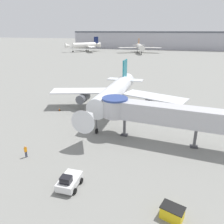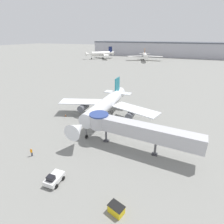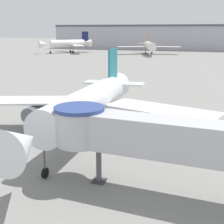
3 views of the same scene
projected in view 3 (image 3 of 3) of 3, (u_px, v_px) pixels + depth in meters
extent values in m
plane|color=gray|center=(89.00, 145.00, 34.02)|extent=(800.00, 800.00, 0.00)
cylinder|color=silver|center=(86.00, 104.00, 34.31)|extent=(3.72, 19.31, 3.51)
cone|color=silver|center=(19.00, 145.00, 22.29)|extent=(3.56, 3.90, 3.51)
cone|color=silver|center=(113.00, 88.00, 44.38)|extent=(3.57, 5.31, 3.51)
cube|color=silver|center=(33.00, 100.00, 39.07)|extent=(13.47, 8.36, 0.22)
cube|color=silver|center=(162.00, 110.00, 34.58)|extent=(13.47, 8.13, 0.22)
cube|color=#19707F|center=(113.00, 65.00, 43.32)|extent=(0.28, 3.70, 4.57)
cube|color=silver|center=(114.00, 83.00, 44.46)|extent=(8.65, 2.68, 0.18)
cylinder|color=#565960|center=(36.00, 113.00, 38.06)|extent=(1.97, 3.71, 1.93)
cylinder|color=#565960|center=(151.00, 122.00, 34.13)|extent=(1.97, 3.71, 1.93)
cylinder|color=#4C4C51|center=(45.00, 162.00, 26.13)|extent=(0.18, 0.18, 2.02)
cylinder|color=black|center=(45.00, 173.00, 26.39)|extent=(0.27, 0.90, 0.90)
cylinder|color=#4C4C51|center=(81.00, 121.00, 37.69)|extent=(0.22, 0.22, 2.02)
cylinder|color=black|center=(81.00, 129.00, 37.95)|extent=(0.41, 0.90, 0.90)
cylinder|color=#4C4C51|center=(106.00, 124.00, 36.81)|extent=(0.22, 0.22, 2.02)
cylinder|color=black|center=(106.00, 132.00, 37.07)|extent=(0.41, 0.90, 0.90)
cube|color=#B7B7BC|center=(214.00, 144.00, 21.60)|extent=(20.96, 4.13, 2.80)
cylinder|color=#B7B7BC|center=(80.00, 127.00, 25.29)|extent=(3.90, 3.90, 2.80)
cylinder|color=navy|center=(79.00, 108.00, 24.90)|extent=(4.10, 4.10, 0.30)
cylinder|color=#56565B|center=(99.00, 164.00, 25.46)|extent=(0.44, 0.44, 3.16)
cube|color=#333338|center=(99.00, 181.00, 25.85)|extent=(1.10, 1.10, 0.12)
cube|color=black|center=(190.00, 150.00, 32.66)|extent=(0.50, 0.50, 0.04)
cone|color=orange|center=(190.00, 146.00, 32.55)|extent=(0.34, 0.34, 0.78)
cylinder|color=white|center=(190.00, 145.00, 32.53)|extent=(0.19, 0.19, 0.09)
cylinder|color=white|center=(149.00, 46.00, 155.85)|extent=(9.58, 23.11, 3.64)
cone|color=white|center=(152.00, 47.00, 141.41)|extent=(4.57, 4.83, 3.64)
cone|color=white|center=(147.00, 44.00, 168.18)|extent=(4.96, 6.24, 3.64)
cube|color=white|center=(131.00, 47.00, 159.09)|extent=(14.71, 12.13, 0.22)
cube|color=white|center=(166.00, 47.00, 158.50)|extent=(14.42, 5.85, 0.22)
cube|color=orange|center=(148.00, 38.00, 167.07)|extent=(1.35, 4.13, 4.74)
cube|color=white|center=(147.00, 43.00, 168.28)|extent=(10.09, 5.40, 0.18)
cylinder|color=#4C4C51|center=(151.00, 53.00, 145.75)|extent=(0.18, 0.18, 2.10)
cylinder|color=black|center=(151.00, 55.00, 146.02)|extent=(0.54, 1.13, 1.10)
cylinder|color=#4C4C51|center=(146.00, 51.00, 159.41)|extent=(0.22, 0.22, 2.10)
cylinder|color=black|center=(146.00, 53.00, 159.68)|extent=(0.68, 1.17, 1.10)
cylinder|color=#4C4C51|center=(152.00, 51.00, 159.31)|extent=(0.22, 0.22, 2.10)
cylinder|color=black|center=(152.00, 53.00, 159.57)|extent=(0.68, 1.17, 1.10)
cylinder|color=white|center=(67.00, 44.00, 168.36)|extent=(15.98, 16.68, 4.08)
cone|color=white|center=(43.00, 44.00, 161.96)|extent=(6.04, 6.06, 4.08)
cone|color=white|center=(86.00, 43.00, 173.58)|extent=(7.15, 7.25, 4.08)
cube|color=white|center=(66.00, 44.00, 176.77)|extent=(13.45, 9.65, 0.22)
cube|color=white|center=(78.00, 45.00, 162.73)|extent=(10.25, 13.35, 0.22)
cube|color=#141E4C|center=(85.00, 36.00, 172.50)|extent=(2.81, 2.98, 5.30)
cube|color=white|center=(86.00, 42.00, 173.55)|extent=(8.11, 7.84, 0.18)
cylinder|color=#4C4C51|center=(50.00, 50.00, 164.53)|extent=(0.18, 0.18, 2.34)
cylinder|color=black|center=(50.00, 52.00, 164.83)|extent=(0.94, 0.98, 1.10)
cylinder|color=#4C4C51|center=(70.00, 49.00, 171.85)|extent=(0.22, 0.22, 2.34)
cylinder|color=black|center=(70.00, 51.00, 172.15)|extent=(1.04, 1.08, 1.10)
cylinder|color=#4C4C51|center=(73.00, 50.00, 168.77)|extent=(0.22, 0.22, 2.34)
cylinder|color=black|center=(73.00, 52.00, 169.07)|extent=(1.04, 1.08, 1.10)
cube|color=#A8A8B2|center=(171.00, 38.00, 197.45)|extent=(147.60, 26.14, 14.04)
cube|color=#4C515B|center=(171.00, 26.00, 195.50)|extent=(147.60, 26.67, 1.20)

